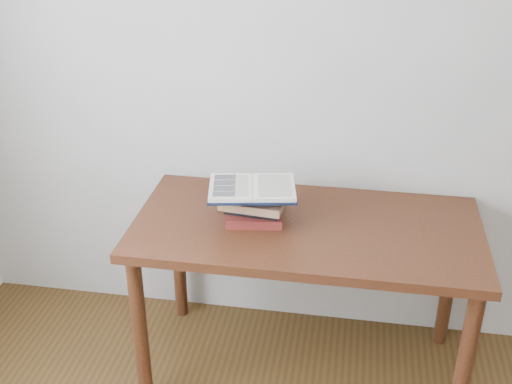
# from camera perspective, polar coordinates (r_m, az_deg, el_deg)

# --- Properties ---
(room_shell) EXTENTS (3.54, 3.54, 2.62)m
(room_shell) POSITION_cam_1_polar(r_m,az_deg,el_deg) (0.89, 0.84, 3.13)
(room_shell) COLOR beige
(room_shell) RESTS_ON ground
(desk) EXTENTS (1.36, 0.68, 0.73)m
(desk) POSITION_cam_1_polar(r_m,az_deg,el_deg) (2.57, 4.45, -4.77)
(desk) COLOR #4C2613
(desk) RESTS_ON ground
(book_stack) EXTENTS (0.26, 0.20, 0.13)m
(book_stack) POSITION_cam_1_polar(r_m,az_deg,el_deg) (2.51, -0.07, -1.09)
(book_stack) COLOR maroon
(book_stack) RESTS_ON desk
(open_book) EXTENTS (0.37, 0.29, 0.03)m
(open_book) POSITION_cam_1_polar(r_m,az_deg,el_deg) (2.46, -0.34, 0.33)
(open_book) COLOR black
(open_book) RESTS_ON book_stack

